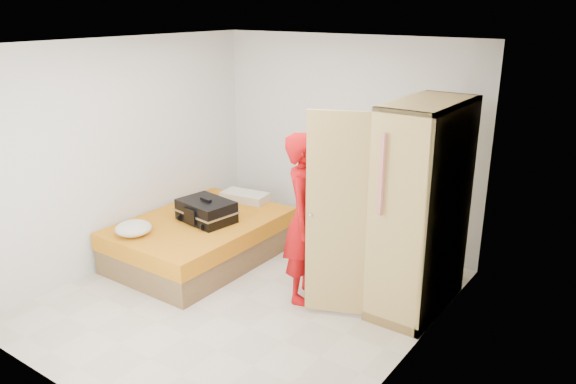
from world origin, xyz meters
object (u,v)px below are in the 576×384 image
Objects in this scene: person at (306,218)px; suitcase at (206,211)px; round_cushion at (134,228)px; wardrobe at (415,214)px; bed at (201,239)px.

suitcase is (-1.45, 0.07, -0.26)m from person.
round_cushion is at bearing 92.35° from person.
wardrobe is 2.95× the size of suitcase.
suitcase is at bearing 17.10° from bed.
person is at bearing 21.20° from round_cushion.
wardrobe is 1.08m from person.
round_cushion reaches higher than bed.
wardrobe reaches higher than round_cushion.
round_cushion is at bearing -157.21° from wardrobe.
bed is 0.96× the size of wardrobe.
wardrobe reaches higher than person.
person reaches higher than bed.
bed is at bearing 69.05° from round_cushion.
bed is 2.84× the size of suitcase.
bed is 0.86m from round_cushion.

